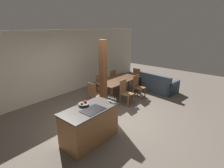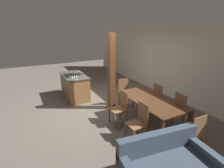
# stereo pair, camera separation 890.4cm
# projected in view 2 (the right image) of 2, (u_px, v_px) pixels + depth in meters

# --- Properties ---
(ground_plane) EXTENTS (16.00, 16.00, 0.00)m
(ground_plane) POSITION_uv_depth(u_px,v_px,m) (99.00, 106.00, 6.03)
(ground_plane) COLOR #665B51
(wall_back) EXTENTS (11.20, 0.08, 2.70)m
(wall_back) POSITION_uv_depth(u_px,v_px,m) (164.00, 60.00, 6.85)
(wall_back) COLOR silver
(wall_back) RESTS_ON ground_plane
(kitchen_island) EXTENTS (1.45, 0.77, 0.91)m
(kitchen_island) POSITION_uv_depth(u_px,v_px,m) (75.00, 86.00, 6.62)
(kitchen_island) COLOR olive
(kitchen_island) RESTS_ON ground_plane
(fruit_bowl) EXTENTS (0.27, 0.27, 0.12)m
(fruit_bowl) POSITION_uv_depth(u_px,v_px,m) (80.00, 73.00, 6.53)
(fruit_bowl) COLOR #383D47
(fruit_bowl) RESTS_ON kitchen_island
(wine_glass_near) EXTENTS (0.06, 0.06, 0.16)m
(wine_glass_near) POSITION_uv_depth(u_px,v_px,m) (70.00, 77.00, 5.75)
(wine_glass_near) COLOR silver
(wine_glass_near) RESTS_ON kitchen_island
(wine_glass_middle) EXTENTS (0.06, 0.06, 0.16)m
(wine_glass_middle) POSITION_uv_depth(u_px,v_px,m) (72.00, 77.00, 5.78)
(wine_glass_middle) COLOR silver
(wine_glass_middle) RESTS_ON kitchen_island
(wine_glass_far) EXTENTS (0.06, 0.06, 0.16)m
(wine_glass_far) POSITION_uv_depth(u_px,v_px,m) (74.00, 76.00, 5.82)
(wine_glass_far) COLOR silver
(wine_glass_far) RESTS_ON kitchen_island
(wine_glass_end) EXTENTS (0.06, 0.06, 0.16)m
(wine_glass_end) POSITION_uv_depth(u_px,v_px,m) (77.00, 76.00, 5.85)
(wine_glass_end) COLOR silver
(wine_glass_end) RESTS_ON kitchen_island
(dining_table) EXTENTS (1.96, 1.00, 0.74)m
(dining_table) POSITION_uv_depth(u_px,v_px,m) (151.00, 102.00, 4.75)
(dining_table) COLOR #51331E
(dining_table) RESTS_ON ground_plane
(dining_chair_near_left) EXTENTS (0.40, 0.40, 0.93)m
(dining_chair_near_left) POSITION_uv_depth(u_px,v_px,m) (120.00, 107.00, 4.86)
(dining_chair_near_left) COLOR brown
(dining_chair_near_left) RESTS_ON ground_plane
(dining_chair_near_right) EXTENTS (0.40, 0.40, 0.93)m
(dining_chair_near_right) POSITION_uv_depth(u_px,v_px,m) (139.00, 122.00, 4.12)
(dining_chair_near_right) COLOR brown
(dining_chair_near_right) RESTS_ON ground_plane
(dining_chair_far_left) EXTENTS (0.40, 0.40, 0.93)m
(dining_chair_far_left) POSITION_uv_depth(u_px,v_px,m) (160.00, 98.00, 5.50)
(dining_chair_far_left) COLOR brown
(dining_chair_far_left) RESTS_ON ground_plane
(dining_chair_far_right) EXTENTS (0.40, 0.40, 0.93)m
(dining_chair_far_right) POSITION_uv_depth(u_px,v_px,m) (182.00, 109.00, 4.76)
(dining_chair_far_right) COLOR brown
(dining_chair_far_right) RESTS_ON ground_plane
(dining_chair_head_end) EXTENTS (0.40, 0.40, 0.93)m
(dining_chair_head_end) POSITION_uv_depth(u_px,v_px,m) (125.00, 92.00, 5.95)
(dining_chair_head_end) COLOR brown
(dining_chair_head_end) RESTS_ON ground_plane
(dining_chair_foot_end) EXTENTS (0.40, 0.40, 0.93)m
(dining_chair_foot_end) POSITION_uv_depth(u_px,v_px,m) (193.00, 133.00, 3.67)
(dining_chair_foot_end) COLOR brown
(dining_chair_foot_end) RESTS_ON ground_plane
(timber_post) EXTENTS (0.19, 0.19, 2.43)m
(timber_post) POSITION_uv_depth(u_px,v_px,m) (111.00, 73.00, 5.54)
(timber_post) COLOR brown
(timber_post) RESTS_ON ground_plane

